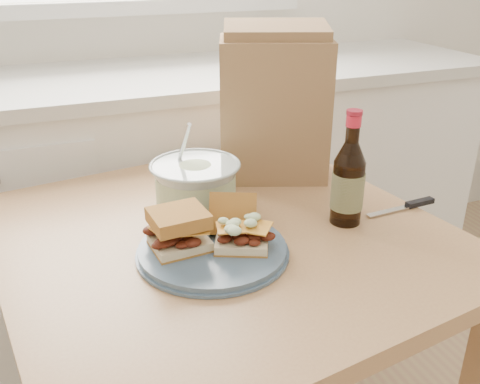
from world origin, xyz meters
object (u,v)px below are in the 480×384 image
object	(u,v)px
plate	(213,250)
beer_bottle	(348,182)
dining_table	(223,275)
coleslaw_bowl	(196,185)
paper_bag	(274,109)

from	to	relation	value
plate	beer_bottle	distance (m)	0.33
dining_table	coleslaw_bowl	world-z (taller)	coleslaw_bowl
dining_table	beer_bottle	world-z (taller)	beer_bottle
paper_bag	coleslaw_bowl	bearing A→B (deg)	-133.95
coleslaw_bowl	paper_bag	world-z (taller)	paper_bag
dining_table	beer_bottle	xyz separation A→B (m)	(0.27, -0.06, 0.21)
dining_table	beer_bottle	bearing A→B (deg)	-20.58
dining_table	coleslaw_bowl	size ratio (longest dim) A/B	4.93
dining_table	beer_bottle	size ratio (longest dim) A/B	4.04
dining_table	plate	world-z (taller)	plate
coleslaw_bowl	dining_table	bearing A→B (deg)	-83.30
coleslaw_bowl	paper_bag	bearing A→B (deg)	25.44
plate	paper_bag	distance (m)	0.48
beer_bottle	paper_bag	xyz separation A→B (m)	(-0.03, 0.31, 0.08)
coleslaw_bowl	beer_bottle	bearing A→B (deg)	-34.20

